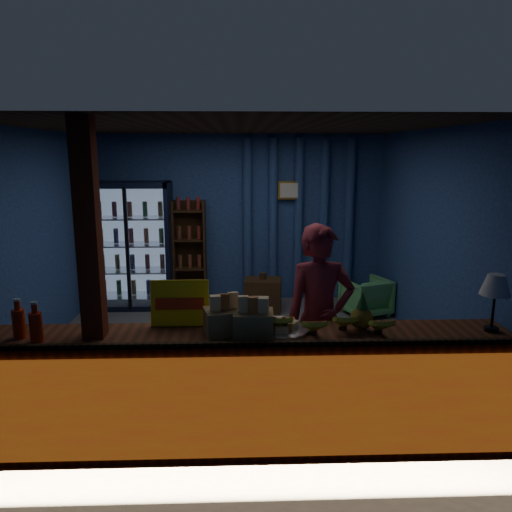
{
  "coord_description": "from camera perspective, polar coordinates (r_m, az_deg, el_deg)",
  "views": [
    {
      "loc": [
        0.06,
        -5.58,
        2.35
      ],
      "look_at": [
        0.25,
        -0.2,
        1.21
      ],
      "focal_mm": 35.0,
      "sensor_mm": 36.0,
      "label": 1
    }
  ],
  "objects": [
    {
      "name": "counter",
      "position": [
        4.12,
        -2.72,
        -15.09
      ],
      "size": [
        4.4,
        0.57,
        0.99
      ],
      "color": "brown",
      "rests_on": "ground"
    },
    {
      "name": "ground",
      "position": [
        6.05,
        -2.48,
        -10.88
      ],
      "size": [
        4.6,
        4.6,
        0.0
      ],
      "primitive_type": "plane",
      "color": "#515154",
      "rests_on": "ground"
    },
    {
      "name": "banana_bunches",
      "position": [
        3.95,
        8.34,
        -7.68
      ],
      "size": [
        0.99,
        0.29,
        0.16
      ],
      "color": "yellow",
      "rests_on": "counter"
    },
    {
      "name": "side_table",
      "position": [
        7.44,
        0.8,
        -4.46
      ],
      "size": [
        0.58,
        0.45,
        0.58
      ],
      "color": "#3E2613",
      "rests_on": "ground"
    },
    {
      "name": "green_chair",
      "position": [
        7.43,
        12.43,
        -4.53
      ],
      "size": [
        0.76,
        0.77,
        0.55
      ],
      "primitive_type": "imported",
      "rotation": [
        0.0,
        0.0,
        3.49
      ],
      "color": "#59B262",
      "rests_on": "ground"
    },
    {
      "name": "pastry_tray",
      "position": [
        3.99,
        2.73,
        -8.18
      ],
      "size": [
        0.47,
        0.47,
        0.08
      ],
      "color": "silver",
      "rests_on": "counter"
    },
    {
      "name": "beverage_cooler",
      "position": [
        7.8,
        -13.91,
        1.15
      ],
      "size": [
        1.2,
        0.62,
        1.9
      ],
      "color": "black",
      "rests_on": "ground"
    },
    {
      "name": "support_post",
      "position": [
        3.98,
        -18.16,
        -3.92
      ],
      "size": [
        0.16,
        0.16,
        2.6
      ],
      "primitive_type": "cube",
      "color": "maroon",
      "rests_on": "ground"
    },
    {
      "name": "curtain_folds",
      "position": [
        7.85,
        4.88,
        4.24
      ],
      "size": [
        1.74,
        0.14,
        2.5
      ],
      "color": "navy",
      "rests_on": "room_walls"
    },
    {
      "name": "framed_picture",
      "position": [
        7.74,
        3.87,
        7.5
      ],
      "size": [
        0.36,
        0.04,
        0.28
      ],
      "color": "gold",
      "rests_on": "room_walls"
    },
    {
      "name": "soda_bottles",
      "position": [
        4.15,
        -24.67,
        -7.06
      ],
      "size": [
        0.26,
        0.18,
        0.31
      ],
      "color": "red",
      "rests_on": "counter"
    },
    {
      "name": "yellow_sign",
      "position": [
        4.11,
        -8.69,
        -5.33
      ],
      "size": [
        0.47,
        0.1,
        0.37
      ],
      "color": "#FFEA0D",
      "rests_on": "counter"
    },
    {
      "name": "snack_box_left",
      "position": [
        3.85,
        -0.31,
        -7.54
      ],
      "size": [
        0.31,
        0.26,
        0.32
      ],
      "color": "olive",
      "rests_on": "counter"
    },
    {
      "name": "pineapple",
      "position": [
        4.06,
        12.0,
        -6.58
      ],
      "size": [
        0.18,
        0.18,
        0.31
      ],
      "color": "olive",
      "rests_on": "counter"
    },
    {
      "name": "snack_box_centre",
      "position": [
        3.91,
        -3.61,
        -7.25
      ],
      "size": [
        0.35,
        0.31,
        0.32
      ],
      "color": "olive",
      "rests_on": "counter"
    },
    {
      "name": "bottle_shelf",
      "position": [
        7.83,
        -7.56,
        0.41
      ],
      "size": [
        0.5,
        0.28,
        1.6
      ],
      "color": "#3E2613",
      "rests_on": "ground"
    },
    {
      "name": "table_lamp",
      "position": [
        4.3,
        25.69,
        -3.22
      ],
      "size": [
        0.24,
        0.24,
        0.46
      ],
      "color": "black",
      "rests_on": "counter"
    },
    {
      "name": "shopkeeper",
      "position": [
        4.55,
        7.28,
        -7.21
      ],
      "size": [
        0.68,
        0.49,
        1.73
      ],
      "primitive_type": "imported",
      "rotation": [
        0.0,
        0.0,
        0.12
      ],
      "color": "maroon",
      "rests_on": "ground"
    },
    {
      "name": "room_walls",
      "position": [
        5.63,
        -2.62,
        3.99
      ],
      "size": [
        4.6,
        4.6,
        4.6
      ],
      "color": "navy",
      "rests_on": "ground"
    }
  ]
}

